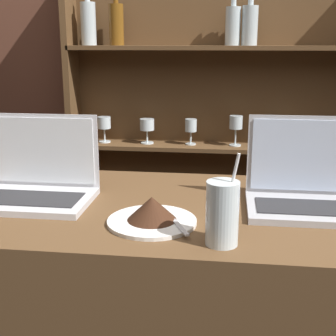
{
  "coord_description": "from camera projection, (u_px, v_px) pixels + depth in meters",
  "views": [
    {
      "loc": [
        0.11,
        -0.91,
        1.53
      ],
      "look_at": [
        -0.05,
        0.37,
        1.18
      ],
      "focal_mm": 50.0,
      "sensor_mm": 36.0,
      "label": 1
    }
  ],
  "objects": [
    {
      "name": "laptop_near",
      "position": [
        36.0,
        182.0,
        1.37
      ],
      "size": [
        0.34,
        0.23,
        0.24
      ],
      "color": "silver",
      "rests_on": "bar_counter"
    },
    {
      "name": "laptop_far",
      "position": [
        306.0,
        188.0,
        1.29
      ],
      "size": [
        0.32,
        0.23,
        0.25
      ],
      "color": "#ADADB2",
      "rests_on": "bar_counter"
    },
    {
      "name": "back_wall",
      "position": [
        206.0,
        80.0,
        2.32
      ],
      "size": [
        7.0,
        0.06,
        2.7
      ],
      "color": "brown",
      "rests_on": "ground_plane"
    },
    {
      "name": "water_glass",
      "position": [
        222.0,
        213.0,
        1.05
      ],
      "size": [
        0.08,
        0.08,
        0.22
      ],
      "color": "silver",
      "rests_on": "bar_counter"
    },
    {
      "name": "back_shelf",
      "position": [
        211.0,
        154.0,
        2.33
      ],
      "size": [
        1.42,
        0.18,
        1.88
      ],
      "color": "brown",
      "rests_on": "ground_plane"
    },
    {
      "name": "cake_plate",
      "position": [
        152.0,
        213.0,
        1.19
      ],
      "size": [
        0.23,
        0.23,
        0.07
      ],
      "color": "white",
      "rests_on": "bar_counter"
    }
  ]
}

